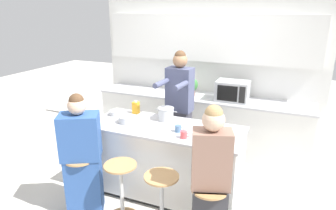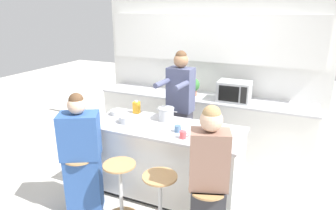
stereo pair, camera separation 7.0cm
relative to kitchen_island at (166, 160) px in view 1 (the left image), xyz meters
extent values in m
plane|color=beige|center=(0.00, 0.00, -0.47)|extent=(16.00, 16.00, 0.00)
cube|color=silver|center=(0.00, 1.82, 0.88)|extent=(3.76, 0.06, 2.70)
cube|color=white|center=(0.00, 1.71, 1.36)|extent=(3.46, 0.16, 0.75)
cube|color=white|center=(0.00, 1.47, -0.03)|extent=(3.46, 0.60, 0.88)
cube|color=#BCBCC1|center=(0.00, 1.47, 0.42)|extent=(3.49, 0.63, 0.03)
cube|color=black|center=(0.00, 0.00, -0.44)|extent=(1.75, 0.65, 0.06)
cube|color=white|center=(0.00, 0.00, 0.01)|extent=(1.83, 0.73, 0.83)
cube|color=#BCBCC1|center=(0.00, 0.00, 0.44)|extent=(1.87, 0.77, 0.03)
cylinder|color=tan|center=(-0.75, -0.69, -0.46)|extent=(0.38, 0.38, 0.01)
cylinder|color=#B7BABC|center=(-0.75, -0.69, -0.12)|extent=(0.04, 0.04, 0.66)
cylinder|color=tan|center=(-0.75, -0.69, 0.21)|extent=(0.35, 0.35, 0.02)
cylinder|color=#B7BABC|center=(-0.25, -0.65, -0.12)|extent=(0.04, 0.04, 0.66)
cylinder|color=tan|center=(-0.25, -0.65, 0.21)|extent=(0.35, 0.35, 0.02)
cylinder|color=#B7BABC|center=(0.25, -0.69, -0.12)|extent=(0.04, 0.04, 0.66)
cylinder|color=tan|center=(0.25, -0.69, 0.21)|extent=(0.35, 0.35, 0.02)
cylinder|color=tan|center=(0.75, -0.70, 0.21)|extent=(0.35, 0.35, 0.02)
cube|color=#383842|center=(-0.07, 0.65, -0.01)|extent=(0.31, 0.24, 0.91)
cube|color=#474C6B|center=(-0.07, 0.65, 0.75)|extent=(0.37, 0.24, 0.61)
cylinder|color=#474C6B|center=(-0.23, 0.39, 0.88)|extent=(0.09, 0.34, 0.07)
cylinder|color=#474C6B|center=(0.05, 0.37, 0.88)|extent=(0.09, 0.34, 0.07)
sphere|color=#936B4C|center=(-0.07, 0.65, 1.15)|extent=(0.21, 0.21, 0.20)
sphere|color=#513823|center=(-0.07, 0.65, 1.21)|extent=(0.17, 0.17, 0.15)
cube|color=#2D5193|center=(-0.73, -0.68, -0.12)|extent=(0.47, 0.42, 0.69)
cube|color=#2D5193|center=(-0.73, -0.68, 0.48)|extent=(0.51, 0.45, 0.51)
sphere|color=#DBB293|center=(-0.73, -0.68, 0.83)|extent=(0.27, 0.27, 0.20)
sphere|color=#513823|center=(-0.73, -0.68, 0.89)|extent=(0.21, 0.21, 0.16)
cube|color=#896656|center=(0.74, -0.68, 0.50)|extent=(0.41, 0.32, 0.56)
sphere|color=#DBB293|center=(0.74, -0.68, 0.89)|extent=(0.26, 0.26, 0.20)
sphere|color=#A37F51|center=(0.74, -0.68, 0.94)|extent=(0.21, 0.21, 0.16)
cylinder|color=#B7BABC|center=(-0.08, 0.20, 0.54)|extent=(0.19, 0.19, 0.16)
cylinder|color=#B7BABC|center=(-0.08, 0.20, 0.62)|extent=(0.21, 0.21, 0.01)
cylinder|color=#B7BABC|center=(-0.20, 0.20, 0.59)|extent=(0.05, 0.01, 0.01)
cylinder|color=#B7BABC|center=(0.04, 0.20, 0.59)|extent=(0.05, 0.01, 0.01)
cylinder|color=#B7BABC|center=(-0.78, 0.13, 0.49)|extent=(0.17, 0.17, 0.06)
cylinder|color=#B7BABC|center=(-0.49, -0.06, 0.50)|extent=(0.21, 0.21, 0.08)
cylinder|color=#DB4C51|center=(0.31, -0.23, 0.50)|extent=(0.07, 0.07, 0.08)
torus|color=#DB4C51|center=(0.36, -0.23, 0.50)|extent=(0.04, 0.01, 0.04)
cylinder|color=#4C7099|center=(0.19, -0.09, 0.50)|extent=(0.07, 0.07, 0.08)
torus|color=#4C7099|center=(0.24, -0.09, 0.50)|extent=(0.04, 0.01, 0.04)
ellipsoid|color=yellow|center=(0.51, -0.04, 0.48)|extent=(0.12, 0.05, 0.05)
ellipsoid|color=yellow|center=(0.47, 0.00, 0.48)|extent=(0.10, 0.12, 0.05)
ellipsoid|color=yellow|center=(0.54, 0.00, 0.48)|extent=(0.11, 0.11, 0.05)
cube|color=gold|center=(-0.56, 0.29, 0.54)|extent=(0.08, 0.08, 0.16)
cylinder|color=white|center=(-0.56, 0.29, 0.62)|extent=(0.04, 0.04, 0.02)
cube|color=#B2B5B7|center=(0.51, 1.44, 0.60)|extent=(0.49, 0.35, 0.31)
cube|color=black|center=(0.47, 1.26, 0.60)|extent=(0.30, 0.01, 0.24)
cube|color=black|center=(0.69, 1.26, 0.60)|extent=(0.09, 0.01, 0.25)
cylinder|color=#A86042|center=(-0.17, 1.47, 0.48)|extent=(0.14, 0.14, 0.08)
sphere|color=#387538|center=(-0.17, 1.47, 0.62)|extent=(0.23, 0.23, 0.23)
camera|label=1|loc=(1.32, -3.07, 1.81)|focal=32.00mm
camera|label=2|loc=(1.38, -3.04, 1.81)|focal=32.00mm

